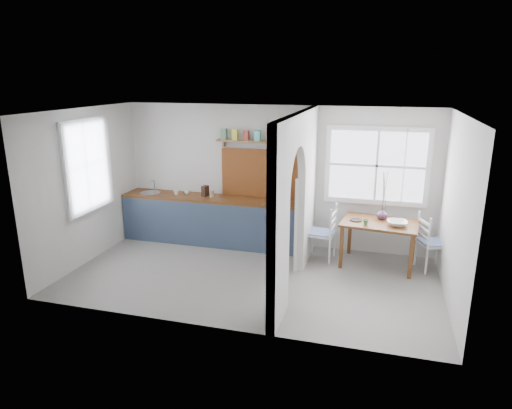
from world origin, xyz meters
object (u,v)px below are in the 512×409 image
(chair_left, at_px, (321,232))
(kettle, at_px, (272,196))
(chair_right, at_px, (434,242))
(dining_table, at_px, (378,244))
(vase, at_px, (382,214))

(chair_left, height_order, kettle, kettle)
(chair_left, height_order, chair_right, chair_left)
(dining_table, distance_m, chair_right, 0.88)
(dining_table, relative_size, vase, 6.37)
(chair_right, bearing_deg, dining_table, 72.57)
(chair_right, height_order, vase, vase)
(chair_right, distance_m, vase, 0.94)
(dining_table, bearing_deg, kettle, 178.72)
(dining_table, xyz_separation_m, vase, (0.02, 0.18, 0.48))
(dining_table, relative_size, chair_left, 1.25)
(chair_right, xyz_separation_m, vase, (-0.85, 0.11, 0.38))
(chair_left, relative_size, vase, 5.11)
(kettle, height_order, vase, kettle)
(dining_table, height_order, chair_right, chair_right)
(chair_left, bearing_deg, chair_right, 97.29)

